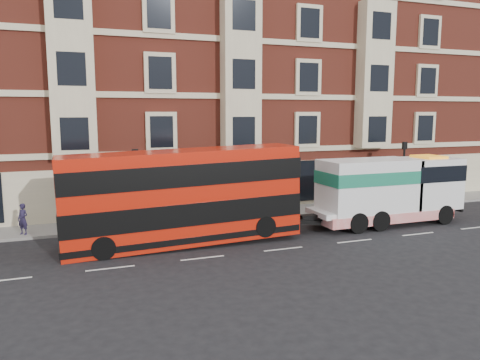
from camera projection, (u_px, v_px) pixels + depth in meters
name	position (u px, v px, depth m)	size (l,w,h in m)	color
ground	(283.00, 249.00, 22.31)	(120.00, 120.00, 0.00)	black
sidewalk	(231.00, 215.00, 29.25)	(90.00, 3.00, 0.15)	slate
victorian_terrace	(204.00, 64.00, 34.95)	(45.00, 12.00, 20.40)	maroon
lamp_post_west	(136.00, 182.00, 25.60)	(0.35, 0.15, 4.35)	black
lamp_post_east	(404.00, 169.00, 31.82)	(0.35, 0.15, 4.35)	black
double_decker_bus	(183.00, 195.00, 22.79)	(11.50, 2.64, 4.66)	red
tow_truck	(387.00, 190.00, 27.01)	(9.21, 2.72, 3.84)	white
pedestrian	(23.00, 219.00, 24.30)	(0.60, 0.39, 1.64)	#221C38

